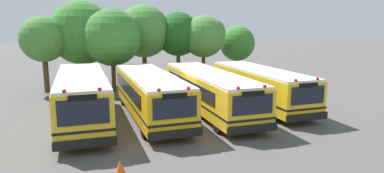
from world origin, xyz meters
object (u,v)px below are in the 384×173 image
tree_5 (205,36)px  tree_1 (83,33)px  school_bus_3 (260,86)px  traffic_cone (120,168)px  tree_2 (113,37)px  school_bus_0 (82,96)px  tree_0 (42,40)px  tree_3 (144,32)px  tree_6 (237,43)px  school_bus_2 (209,90)px  tree_4 (178,34)px  school_bus_1 (150,93)px

tree_5 → tree_1: bearing=173.6°
school_bus_3 → traffic_cone: school_bus_3 is taller
tree_1 → traffic_cone: bearing=-88.8°
school_bus_3 → tree_2: 11.90m
school_bus_0 → school_bus_3: 10.91m
tree_5 → school_bus_0: bearing=-139.3°
tree_0 → tree_3: tree_3 is taller
tree_6 → tree_0: bearing=-177.3°
school_bus_2 → tree_4: 10.93m
tree_1 → tree_4: size_ratio=1.13×
tree_5 → tree_2: bearing=-172.6°
traffic_cone → tree_5: bearing=59.4°
tree_4 → tree_3: bearing=171.7°
tree_3 → traffic_cone: bearing=-104.6°
tree_1 → tree_2: (2.14, -2.20, -0.26)m
school_bus_0 → tree_0: 10.00m
school_bus_3 → tree_4: size_ratio=1.56×
school_bus_2 → tree_1: 12.88m
tree_2 → tree_5: bearing=7.4°
tree_6 → school_bus_3: bearing=-108.6°
tree_0 → tree_2: 5.27m
tree_1 → school_bus_2: bearing=-57.4°
school_bus_0 → tree_3: bearing=-116.6°
tree_3 → tree_5: 5.33m
school_bus_1 → tree_4: tree_4 is taller
tree_3 → school_bus_2: bearing=-81.4°
school_bus_3 → tree_6: size_ratio=1.94×
tree_1 → tree_6: bearing=-1.2°
school_bus_3 → tree_2: bearing=-44.4°
school_bus_0 → tree_1: tree_1 is taller
tree_0 → tree_4: size_ratio=0.93×
school_bus_0 → tree_6: tree_6 is taller
tree_0 → tree_3: 8.22m
school_bus_0 → school_bus_3: bearing=-178.3°
tree_3 → tree_1: bearing=-176.0°
tree_3 → tree_4: bearing=-8.3°
tree_0 → traffic_cone: bearing=-78.6°
tree_6 → traffic_cone: tree_6 is taller
school_bus_1 → tree_0: size_ratio=1.79×
school_bus_0 → tree_5: 14.48m
school_bus_2 → school_bus_3: 3.60m
tree_3 → school_bus_3: bearing=-63.9°
school_bus_1 → tree_0: 11.43m
school_bus_2 → tree_3: tree_3 is taller
school_bus_0 → tree_6: (14.30, 10.14, 1.98)m
school_bus_1 → tree_6: size_ratio=2.08×
tree_1 → school_bus_3: bearing=-45.0°
tree_5 → tree_6: 3.70m
school_bus_3 → tree_2: size_ratio=1.53×
school_bus_0 → school_bus_2: school_bus_0 is taller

